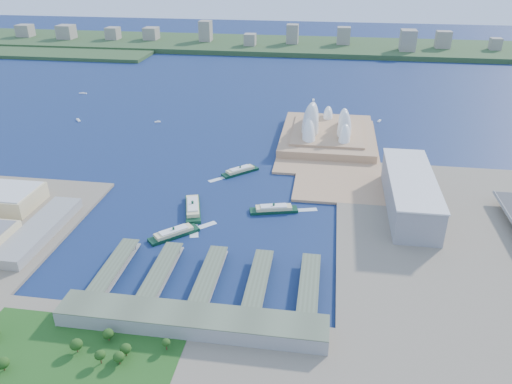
% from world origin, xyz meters
% --- Properties ---
extents(ground, '(3000.00, 3000.00, 0.00)m').
position_xyz_m(ground, '(0.00, 0.00, 0.00)').
color(ground, '#101D4D').
rests_on(ground, ground).
extents(east_land, '(240.00, 500.00, 3.00)m').
position_xyz_m(east_land, '(240.00, -50.00, 1.50)').
color(east_land, '#796F5D').
rests_on(east_land, ground).
extents(peninsula, '(135.00, 220.00, 3.00)m').
position_xyz_m(peninsula, '(107.50, 260.00, 1.50)').
color(peninsula, tan).
rests_on(peninsula, ground).
extents(far_shore, '(2200.00, 260.00, 12.00)m').
position_xyz_m(far_shore, '(0.00, 980.00, 6.00)').
color(far_shore, '#2D4926').
rests_on(far_shore, ground).
extents(opera_house, '(134.00, 180.00, 58.00)m').
position_xyz_m(opera_house, '(105.00, 280.00, 32.00)').
color(opera_house, white).
rests_on(opera_house, peninsula).
extents(toaster_building, '(45.00, 155.00, 35.00)m').
position_xyz_m(toaster_building, '(195.00, 80.00, 20.50)').
color(toaster_building, gray).
rests_on(toaster_building, east_land).
extents(ferry_wharves, '(184.00, 90.00, 9.30)m').
position_xyz_m(ferry_wharves, '(14.00, -75.00, 4.65)').
color(ferry_wharves, '#515C45').
rests_on(ferry_wharves, ground).
extents(terminal_building, '(200.00, 28.00, 12.00)m').
position_xyz_m(terminal_building, '(15.00, -135.00, 9.00)').
color(terminal_building, gray).
rests_on(terminal_building, south_land).
extents(park, '(150.00, 110.00, 16.00)m').
position_xyz_m(park, '(-60.00, -190.00, 11.00)').
color(park, '#194714').
rests_on(park, south_land).
extents(far_skyline, '(1900.00, 140.00, 55.00)m').
position_xyz_m(far_skyline, '(0.00, 960.00, 39.50)').
color(far_skyline, gray).
rests_on(far_skyline, far_shore).
extents(ferry_a, '(31.28, 61.75, 11.32)m').
position_xyz_m(ferry_a, '(-32.30, 44.53, 5.66)').
color(ferry_a, '#0C331E').
rests_on(ferry_a, ground).
extents(ferry_b, '(43.69, 42.26, 9.16)m').
position_xyz_m(ferry_b, '(0.58, 148.10, 4.58)').
color(ferry_b, '#0C331E').
rests_on(ferry_b, ground).
extents(ferry_c, '(45.93, 44.46, 9.64)m').
position_xyz_m(ferry_c, '(-37.13, -8.67, 4.82)').
color(ferry_c, '#0C331E').
rests_on(ferry_c, ground).
extents(ferry_d, '(52.50, 25.47, 9.62)m').
position_xyz_m(ferry_d, '(53.48, 55.11, 4.81)').
color(ferry_d, '#0C331E').
rests_on(ferry_d, ground).
extents(boat_a, '(12.35, 13.46, 2.82)m').
position_xyz_m(boat_a, '(-293.02, 309.36, 1.41)').
color(boat_a, white).
rests_on(boat_a, ground).
extents(boat_b, '(9.90, 6.70, 2.53)m').
position_xyz_m(boat_b, '(-163.96, 320.34, 1.26)').
color(boat_b, white).
rests_on(boat_b, ground).
extents(boat_c, '(7.35, 11.75, 2.55)m').
position_xyz_m(boat_c, '(186.08, 378.02, 1.28)').
color(boat_c, white).
rests_on(boat_c, ground).
extents(boat_d, '(14.25, 3.90, 2.38)m').
position_xyz_m(boat_d, '(-358.92, 461.50, 1.19)').
color(boat_d, white).
rests_on(boat_d, ground).
extents(boat_e, '(3.76, 11.82, 2.90)m').
position_xyz_m(boat_e, '(75.89, 480.81, 1.45)').
color(boat_e, white).
rests_on(boat_e, ground).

